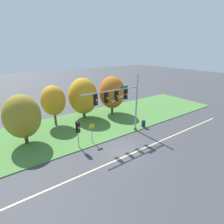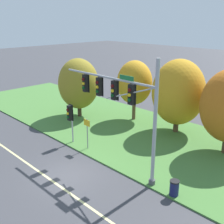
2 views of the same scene
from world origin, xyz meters
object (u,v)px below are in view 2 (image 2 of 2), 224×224
at_px(route_sign_post, 87,130).
at_px(trash_bin, 174,188).
at_px(traffic_signal_mast, 121,100).
at_px(tree_nearest_road, 79,84).
at_px(pedestrian_signal_near_kerb, 70,115).
at_px(tree_behind_signpost, 178,92).
at_px(tree_left_of_mast, 135,83).

height_order(route_sign_post, trash_bin, route_sign_post).
height_order(traffic_signal_mast, tree_nearest_road, traffic_signal_mast).
height_order(pedestrian_signal_near_kerb, tree_behind_signpost, tree_behind_signpost).
distance_m(tree_behind_signpost, trash_bin, 10.22).
bearing_deg(tree_left_of_mast, pedestrian_signal_near_kerb, -89.35).
distance_m(tree_nearest_road, tree_behind_signpost, 9.94).
bearing_deg(traffic_signal_mast, tree_nearest_road, 155.42).
bearing_deg(traffic_signal_mast, route_sign_post, 174.02).
distance_m(traffic_signal_mast, route_sign_post, 5.10).
bearing_deg(tree_nearest_road, tree_behind_signpost, 20.39).
xyz_separation_m(traffic_signal_mast, tree_left_of_mast, (-5.79, 7.97, -1.08)).
bearing_deg(pedestrian_signal_near_kerb, tree_left_of_mast, 90.65).
bearing_deg(tree_behind_signpost, traffic_signal_mast, -82.76).
bearing_deg(tree_nearest_road, pedestrian_signal_near_kerb, -44.40).
bearing_deg(trash_bin, tree_behind_signpost, 122.65).
distance_m(route_sign_post, tree_behind_signpost, 8.55).
xyz_separation_m(tree_left_of_mast, tree_behind_signpost, (4.75, 0.23, -0.11)).
bearing_deg(trash_bin, tree_left_of_mast, 141.47).
height_order(route_sign_post, tree_behind_signpost, tree_behind_signpost).
relative_size(traffic_signal_mast, tree_nearest_road, 1.38).
relative_size(pedestrian_signal_near_kerb, tree_behind_signpost, 0.50).
relative_size(tree_nearest_road, tree_behind_signpost, 0.92).
height_order(tree_nearest_road, trash_bin, tree_nearest_road).
bearing_deg(route_sign_post, pedestrian_signal_near_kerb, -172.60).
bearing_deg(tree_nearest_road, traffic_signal_mast, -24.58).
bearing_deg(pedestrian_signal_near_kerb, trash_bin, -1.03).
xyz_separation_m(pedestrian_signal_near_kerb, route_sign_post, (1.78, 0.23, -0.77)).
relative_size(pedestrian_signal_near_kerb, route_sign_post, 1.33).
height_order(pedestrian_signal_near_kerb, tree_nearest_road, tree_nearest_road).
height_order(traffic_signal_mast, tree_left_of_mast, traffic_signal_mast).
bearing_deg(tree_nearest_road, tree_left_of_mast, 35.28).
bearing_deg(trash_bin, pedestrian_signal_near_kerb, 178.97).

